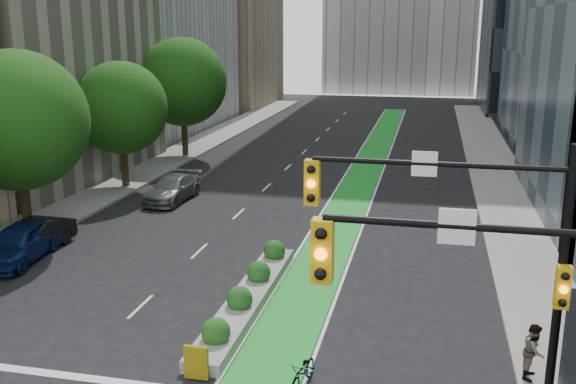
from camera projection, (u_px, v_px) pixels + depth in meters
The scene contains 14 objects.
sidewalk_left at pixel (136, 175), 42.77m from camera, with size 3.60×90.00×0.15m, color gray.
sidewalk_right at pixel (506, 195), 37.77m from camera, with size 3.60×90.00×0.15m, color gray.
bike_lane_paint at pixel (365, 171), 44.38m from camera, with size 2.20×70.00×0.01m, color green.
tree_mid at pixel (17, 121), 28.95m from camera, with size 6.40×6.40×8.78m.
tree_midfar at pixel (121, 108), 38.55m from camera, with size 5.60×5.60×7.76m.
tree_far at pixel (183, 82), 47.81m from camera, with size 6.60×6.60×9.00m.
signal_right at pixel (489, 256), 14.07m from camera, with size 5.82×0.51×7.20m.
signal_far_right at pixel (533, 360), 9.77m from camera, with size 4.82×0.51×7.20m.
median_planter at pixel (248, 295), 22.97m from camera, with size 1.20×10.26×1.10m.
bicycle at pixel (303, 372), 17.68m from camera, with size 0.58×1.67×0.88m, color gray.
parked_car_left_near at pixel (19, 243), 27.17m from camera, with size 1.93×4.79×1.63m, color navy.
parked_car_left_mid at pixel (35, 237), 28.22m from camera, with size 1.50×4.29×1.42m, color black.
parked_car_left_far at pixel (172, 189), 36.69m from camera, with size 1.95×4.81×1.40m, color #55575A.
pedestrian_near at pixel (534, 351), 17.82m from camera, with size 0.77×0.60×1.59m, color gray.
Camera 1 is at (7.26, -13.46, 9.68)m, focal length 40.00 mm.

